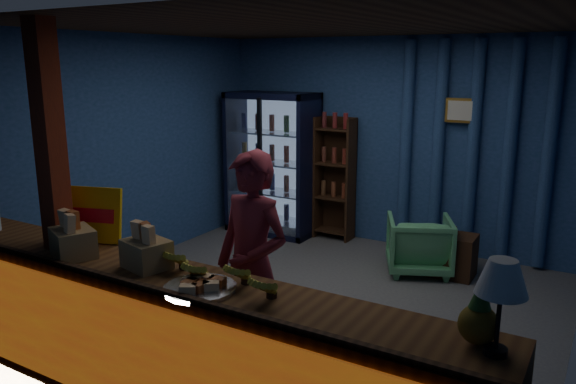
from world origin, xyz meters
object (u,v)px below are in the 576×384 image
object	(u,v)px
shopkeeper	(252,267)
green_chair	(419,245)
table_lamp	(502,281)
pastry_tray	(200,286)

from	to	relation	value
shopkeeper	green_chair	distance (m)	2.75
shopkeeper	green_chair	size ratio (longest dim) A/B	2.43
shopkeeper	table_lamp	size ratio (longest dim) A/B	3.59
shopkeeper	table_lamp	bearing A→B (deg)	-11.59
shopkeeper	pastry_tray	bearing A→B (deg)	-74.73
green_chair	table_lamp	distance (m)	3.68
green_chair	pastry_tray	bearing A→B (deg)	60.58
shopkeeper	green_chair	world-z (taller)	shopkeeper
pastry_tray	table_lamp	bearing A→B (deg)	4.02
green_chair	table_lamp	xyz separation A→B (m)	(1.39, -3.26, 1.00)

